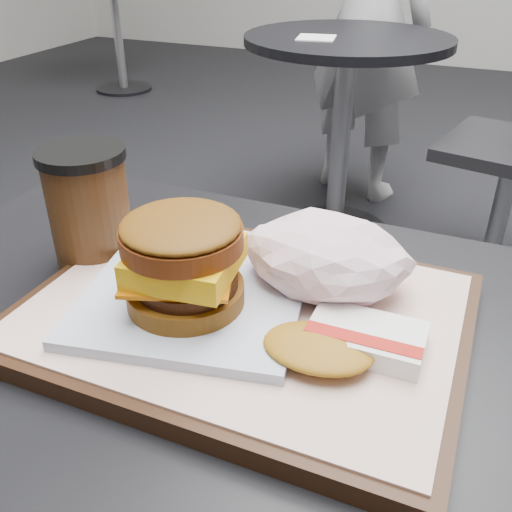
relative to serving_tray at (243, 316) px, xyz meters
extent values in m
cube|color=black|center=(0.02, -0.06, -0.03)|extent=(0.80, 0.60, 0.04)
cube|color=black|center=(0.00, 0.00, 0.00)|extent=(0.38, 0.28, 0.02)
cube|color=silver|center=(0.00, 0.00, 0.01)|extent=(0.36, 0.26, 0.00)
cube|color=white|center=(-0.04, -0.01, 0.02)|extent=(0.22, 0.20, 0.01)
cylinder|color=brown|center=(-0.04, -0.02, 0.03)|extent=(0.12, 0.12, 0.02)
cylinder|color=#351608|center=(-0.04, -0.02, 0.04)|extent=(0.10, 0.10, 0.01)
cube|color=#D16907|center=(-0.05, -0.02, 0.05)|extent=(0.11, 0.11, 0.00)
cube|color=yellow|center=(-0.04, -0.03, 0.06)|extent=(0.09, 0.09, 0.02)
cylinder|color=maroon|center=(-0.04, -0.02, 0.08)|extent=(0.12, 0.12, 0.02)
ellipsoid|color=brown|center=(-0.04, -0.02, 0.09)|extent=(0.12, 0.12, 0.02)
cube|color=white|center=(0.11, -0.01, 0.02)|extent=(0.09, 0.06, 0.02)
cube|color=red|center=(0.11, -0.03, 0.03)|extent=(0.09, 0.01, 0.00)
ellipsoid|color=#B07A1C|center=(0.08, -0.04, 0.02)|extent=(0.09, 0.07, 0.01)
cylinder|color=#3C210E|center=(-0.19, 0.04, 0.05)|extent=(0.08, 0.08, 0.11)
cylinder|color=black|center=(-0.19, 0.04, 0.11)|extent=(0.09, 0.09, 0.01)
cylinder|color=black|center=(-0.33, 1.59, -0.77)|extent=(0.44, 0.44, 0.02)
cylinder|color=#A5A5AA|center=(-0.33, 1.59, -0.41)|extent=(0.07, 0.07, 0.70)
cylinder|color=black|center=(-0.33, 1.59, -0.04)|extent=(0.70, 0.70, 0.03)
cube|color=white|center=(-0.41, 1.50, -0.03)|extent=(0.14, 0.14, 0.00)
cylinder|color=#97979B|center=(0.25, 1.52, -0.56)|extent=(0.06, 0.06, 0.44)
imported|color=silver|center=(-0.38, 2.07, -0.04)|extent=(0.62, 0.51, 1.48)
cylinder|color=black|center=(-2.38, 3.14, -0.77)|extent=(0.40, 0.40, 0.02)
cylinder|color=#A5A5AA|center=(-2.38, 3.14, -0.41)|extent=(0.06, 0.06, 0.70)
camera|label=1|loc=(0.17, -0.37, 0.30)|focal=40.00mm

